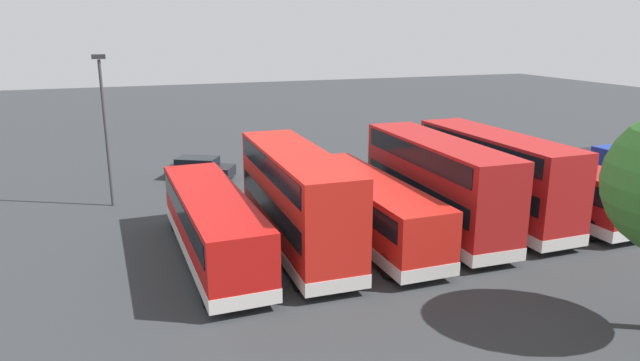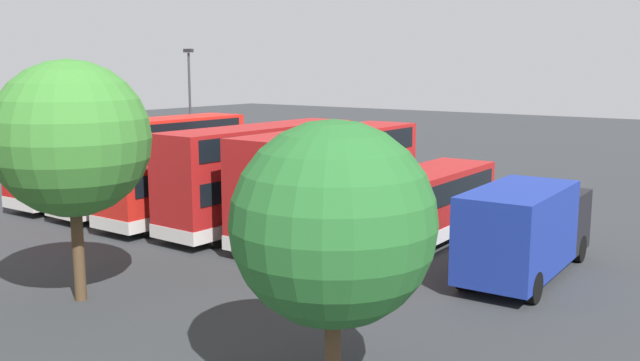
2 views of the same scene
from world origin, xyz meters
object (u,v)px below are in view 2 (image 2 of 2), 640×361
at_px(bus_single_deck_fourth, 205,183).
at_px(bus_double_decker_third, 261,173).
at_px(bus_double_decker_second, 330,180).
at_px(bus_double_decker_fifth, 153,160).
at_px(waste_bin_yellow, 344,170).
at_px(bus_single_deck_near_end, 410,208).
at_px(car_hatchback_silver, 293,161).
at_px(bus_single_deck_sixth, 113,170).
at_px(box_truck_blue, 526,228).
at_px(lamp_post_tall, 190,101).

bearing_deg(bus_single_deck_fourth, bus_double_decker_third, -179.60).
distance_m(bus_double_decker_second, bus_single_deck_fourth, 7.18).
relative_size(bus_double_decker_fifth, waste_bin_yellow, 11.36).
xyz_separation_m(bus_single_deck_near_end, car_hatchback_silver, (16.65, -13.42, -0.92)).
bearing_deg(bus_single_deck_near_end, bus_double_decker_third, 4.42).
xyz_separation_m(bus_single_deck_sixth, waste_bin_yellow, (-5.92, -13.70, -1.15)).
xyz_separation_m(bus_double_decker_fifth, bus_single_deck_sixth, (3.69, -0.26, -0.83)).
distance_m(bus_single_deck_near_end, bus_double_decker_fifth, 14.45).
bearing_deg(bus_single_deck_near_end, bus_double_decker_fifth, 2.84).
xyz_separation_m(bus_double_decker_third, bus_double_decker_fifth, (7.15, 0.15, 0.00)).
height_order(bus_single_deck_sixth, box_truck_blue, box_truck_blue).
xyz_separation_m(bus_single_deck_near_end, bus_double_decker_fifth, (14.41, 0.72, 0.83)).
bearing_deg(box_truck_blue, car_hatchback_silver, -33.51).
bearing_deg(bus_single_deck_fourth, bus_single_deck_sixth, -1.03).
xyz_separation_m(bus_double_decker_third, bus_single_deck_sixth, (10.83, -0.11, -0.82)).
bearing_deg(bus_single_deck_sixth, box_truck_blue, 178.83).
distance_m(bus_single_deck_near_end, bus_double_decker_third, 7.33).
height_order(bus_double_decker_fifth, box_truck_blue, bus_double_decker_fifth).
distance_m(bus_double_decker_fifth, lamp_post_tall, 12.78).
bearing_deg(bus_double_decker_fifth, bus_double_decker_third, -178.76).
height_order(bus_double_decker_fifth, waste_bin_yellow, bus_double_decker_fifth).
distance_m(bus_single_deck_near_end, box_truck_blue, 5.11).
bearing_deg(lamp_post_tall, bus_double_decker_fifth, 128.20).
height_order(bus_double_decker_second, bus_single_deck_sixth, bus_double_decker_second).
xyz_separation_m(bus_double_decker_second, bus_single_deck_fourth, (7.12, 0.33, -0.82)).
xyz_separation_m(box_truck_blue, waste_bin_yellow, (17.20, -14.18, -1.23)).
xyz_separation_m(bus_double_decker_third, car_hatchback_silver, (9.39, -13.98, -1.75)).
bearing_deg(bus_single_deck_sixth, bus_double_decker_second, -179.20).
bearing_deg(bus_double_decker_second, waste_bin_yellow, -57.89).
xyz_separation_m(bus_double_decker_second, lamp_post_tall, (18.47, -9.40, 2.41)).
relative_size(bus_single_deck_sixth, car_hatchback_silver, 2.47).
height_order(bus_single_deck_fourth, bus_double_decker_fifth, bus_double_decker_fifth).
distance_m(bus_single_deck_sixth, waste_bin_yellow, 14.97).
relative_size(bus_double_decker_third, car_hatchback_silver, 2.31).
bearing_deg(waste_bin_yellow, bus_double_decker_second, 122.11).
xyz_separation_m(bus_single_deck_fourth, bus_double_decker_fifth, (3.59, 0.13, 0.83)).
height_order(bus_double_decker_fifth, car_hatchback_silver, bus_double_decker_fifth).
bearing_deg(bus_double_decker_fifth, bus_single_deck_near_end, -177.16).
distance_m(car_hatchback_silver, lamp_post_tall, 8.13).
bearing_deg(car_hatchback_silver, bus_double_decker_third, 123.88).
bearing_deg(bus_single_deck_sixth, lamp_post_tall, -67.00).
height_order(bus_single_deck_fourth, box_truck_blue, box_truck_blue).
xyz_separation_m(bus_double_decker_third, bus_single_deck_fourth, (3.56, 0.02, -0.82)).
bearing_deg(bus_single_deck_fourth, waste_bin_yellow, -84.43).
relative_size(car_hatchback_silver, waste_bin_yellow, 4.89).
xyz_separation_m(bus_single_deck_sixth, car_hatchback_silver, (-1.44, -13.88, -0.92)).
relative_size(bus_single_deck_near_end, bus_single_deck_sixth, 1.00).
distance_m(bus_double_decker_second, bus_single_deck_sixth, 14.42).
bearing_deg(waste_bin_yellow, box_truck_blue, 140.50).
relative_size(bus_double_decker_fifth, car_hatchback_silver, 2.32).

